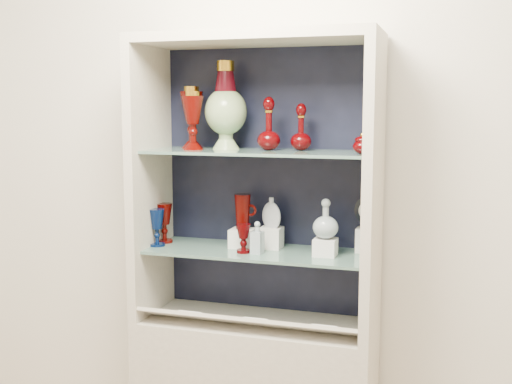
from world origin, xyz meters
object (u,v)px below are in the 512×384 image
(flat_flask, at_px, (271,212))
(ruby_pitcher, at_px, (243,212))
(enamel_urn, at_px, (226,105))
(lidded_bowl, at_px, (362,143))
(ruby_decanter_a, at_px, (269,120))
(ruby_decanter_b, at_px, (301,126))
(ruby_goblet_tall, at_px, (164,223))
(clear_square_bottle, at_px, (257,237))
(cobalt_goblet, at_px, (157,227))
(pedestal_lamp_left, at_px, (193,121))
(pedestal_lamp_right, at_px, (192,117))
(clear_round_decanter, at_px, (326,220))
(cameo_medallion, at_px, (367,212))
(ruby_goblet_small, at_px, (243,238))

(flat_flask, bearing_deg, ruby_pitcher, -148.55)
(enamel_urn, relative_size, lidded_bowl, 4.39)
(ruby_decanter_a, relative_size, lidded_bowl, 2.93)
(ruby_decanter_a, distance_m, ruby_decanter_b, 0.13)
(enamel_urn, distance_m, flat_flask, 0.49)
(ruby_decanter_a, xyz_separation_m, ruby_goblet_tall, (-0.48, 0.00, -0.46))
(ruby_goblet_tall, distance_m, clear_square_bottle, 0.47)
(cobalt_goblet, bearing_deg, clear_square_bottle, -1.19)
(pedestal_lamp_left, distance_m, pedestal_lamp_right, 0.10)
(clear_square_bottle, relative_size, clear_round_decanter, 0.86)
(ruby_decanter_b, relative_size, cameo_medallion, 1.53)
(ruby_decanter_b, height_order, cameo_medallion, ruby_decanter_b)
(enamel_urn, relative_size, clear_square_bottle, 2.75)
(ruby_decanter_b, relative_size, ruby_goblet_small, 1.70)
(lidded_bowl, distance_m, cobalt_goblet, 0.96)
(ruby_decanter_a, bearing_deg, flat_flask, 86.65)
(pedestal_lamp_right, xyz_separation_m, ruby_decanter_b, (0.49, -0.01, -0.03))
(pedestal_lamp_left, bearing_deg, ruby_decanter_b, 10.84)
(ruby_decanter_b, height_order, ruby_goblet_tall, ruby_decanter_b)
(ruby_pitcher, bearing_deg, cobalt_goblet, -169.42)
(lidded_bowl, relative_size, clear_round_decanter, 0.54)
(ruby_decanter_a, distance_m, lidded_bowl, 0.42)
(ruby_decanter_b, relative_size, lidded_bowl, 2.43)
(clear_square_bottle, bearing_deg, ruby_pitcher, 135.23)
(ruby_pitcher, bearing_deg, flat_flask, 7.49)
(cameo_medallion, bearing_deg, flat_flask, -149.56)
(ruby_goblet_small, height_order, cameo_medallion, cameo_medallion)
(ruby_goblet_small, bearing_deg, cobalt_goblet, 178.22)
(pedestal_lamp_left, height_order, pedestal_lamp_right, pedestal_lamp_right)
(enamel_urn, xyz_separation_m, ruby_goblet_small, (0.11, -0.11, -0.54))
(lidded_bowl, xyz_separation_m, ruby_pitcher, (-0.52, 0.10, -0.31))
(cobalt_goblet, bearing_deg, cameo_medallion, 9.81)
(enamel_urn, relative_size, cameo_medallion, 2.77)
(clear_round_decanter, distance_m, cameo_medallion, 0.19)
(pedestal_lamp_right, bearing_deg, ruby_decanter_a, -6.26)
(ruby_goblet_tall, distance_m, ruby_pitcher, 0.37)
(ruby_pitcher, distance_m, cameo_medallion, 0.52)
(clear_round_decanter, bearing_deg, flat_flask, 164.22)
(ruby_goblet_small, height_order, clear_round_decanter, clear_round_decanter)
(ruby_decanter_a, xyz_separation_m, flat_flask, (0.00, 0.04, -0.39))
(enamel_urn, distance_m, lidded_bowl, 0.62)
(ruby_goblet_tall, distance_m, ruby_goblet_small, 0.41)
(ruby_goblet_small, xyz_separation_m, clear_square_bottle, (0.06, 0.00, 0.01))
(lidded_bowl, height_order, ruby_goblet_tall, lidded_bowl)
(cobalt_goblet, relative_size, clear_round_decanter, 1.04)
(pedestal_lamp_left, bearing_deg, ruby_goblet_small, -7.22)
(pedestal_lamp_right, bearing_deg, enamel_urn, -5.75)
(ruby_decanter_a, distance_m, cobalt_goblet, 0.67)
(pedestal_lamp_left, xyz_separation_m, clear_round_decanter, (0.56, 0.02, -0.39))
(ruby_goblet_tall, height_order, ruby_goblet_small, ruby_goblet_tall)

